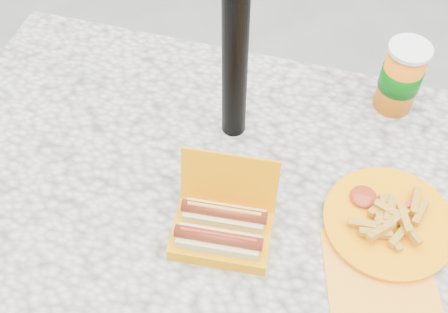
# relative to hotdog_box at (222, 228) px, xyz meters

# --- Properties ---
(picnic_table) EXTENTS (1.20, 0.80, 0.75)m
(picnic_table) POSITION_rel_hotdog_box_xyz_m (-0.05, 0.10, -0.14)
(picnic_table) COLOR beige
(picnic_table) RESTS_ON ground
(hotdog_box) EXTENTS (0.19, 0.17, 0.14)m
(hotdog_box) POSITION_rel_hotdog_box_xyz_m (0.00, 0.00, 0.00)
(hotdog_box) COLOR #FF9400
(hotdog_box) RESTS_ON picnic_table
(fries_plate) EXTENTS (0.25, 0.35, 0.05)m
(fries_plate) POSITION_rel_hotdog_box_xyz_m (0.29, 0.10, -0.02)
(fries_plate) COLOR #FF9E27
(fries_plate) RESTS_ON picnic_table
(soda_cup) EXTENTS (0.09, 0.09, 0.17)m
(soda_cup) POSITION_rel_hotdog_box_xyz_m (0.27, 0.42, 0.05)
(soda_cup) COLOR orange
(soda_cup) RESTS_ON picnic_table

